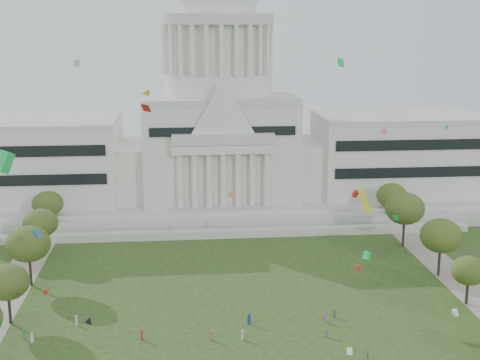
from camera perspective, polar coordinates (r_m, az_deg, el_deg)
capitol at (r=201.44m, az=-1.82°, el=3.95°), size 160.00×64.50×91.30m
row_tree_l_3 at (r=131.44m, az=-19.24°, el=-8.23°), size 8.12×8.12×11.55m
row_tree_r_3 at (r=140.35m, az=18.94°, el=-7.33°), size 7.01×7.01×9.98m
row_tree_l_4 at (r=148.01m, az=-17.61°, el=-5.23°), size 9.29×9.29×13.21m
row_tree_r_4 at (r=153.27m, az=16.78°, el=-4.58°), size 9.19×9.19×13.06m
row_tree_l_5 at (r=165.89m, az=-16.65°, el=-3.54°), size 8.33×8.33×11.85m
row_tree_r_5 at (r=170.69m, az=13.89°, el=-2.37°), size 9.82×9.82×13.96m
row_tree_l_6 at (r=183.37m, az=-16.09°, el=-1.97°), size 8.19×8.19×11.64m
row_tree_r_6 at (r=188.23m, az=12.81°, el=-1.32°), size 8.42×8.42×11.97m
person_10 at (r=117.25m, az=10.85°, el=-14.42°), size 0.73×0.91×1.36m
kite_swarm at (r=99.17m, az=4.76°, el=-1.77°), size 89.53×106.76×58.30m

